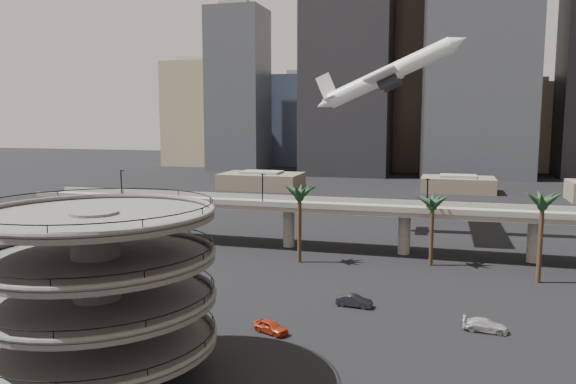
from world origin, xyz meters
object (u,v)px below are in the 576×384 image
(overpass, at_px, (345,212))
(car_a, at_px, (271,327))
(car_c, at_px, (485,325))
(car_b, at_px, (354,301))
(parking_ramp, at_px, (97,280))
(airborne_jet, at_px, (388,75))

(overpass, distance_m, car_a, 43.87)
(overpass, xyz_separation_m, car_c, (23.01, -36.05, -6.60))
(overpass, bearing_deg, car_b, -77.70)
(parking_ramp, bearing_deg, car_a, 52.43)
(airborne_jet, bearing_deg, car_a, -96.80)
(parking_ramp, distance_m, airborne_jet, 82.29)
(parking_ramp, height_order, car_c, parking_ramp)
(airborne_jet, distance_m, car_c, 65.27)
(parking_ramp, height_order, car_b, parking_ramp)
(parking_ramp, distance_m, car_b, 35.07)
(airborne_jet, height_order, car_a, airborne_jet)
(parking_ramp, bearing_deg, car_b, 54.06)
(car_a, relative_size, car_b, 0.93)
(car_a, distance_m, car_b, 14.17)
(car_a, xyz_separation_m, car_c, (23.98, 7.31, -0.02))
(overpass, xyz_separation_m, car_a, (-0.97, -43.36, -6.59))
(airborne_jet, bearing_deg, parking_ramp, -104.29)
(airborne_jet, distance_m, car_b, 59.14)
(parking_ramp, height_order, overpass, parking_ramp)
(parking_ramp, relative_size, overpass, 0.17)
(airborne_jet, xyz_separation_m, car_a, (-6.61, -60.85, -33.04))
(parking_ramp, relative_size, car_a, 5.02)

